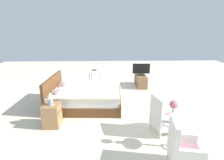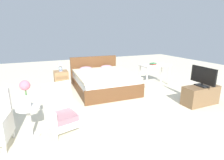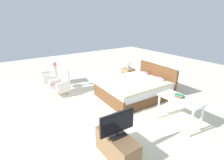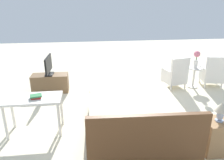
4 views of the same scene
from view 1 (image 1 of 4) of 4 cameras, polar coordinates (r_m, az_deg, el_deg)
ground_plane at (r=5.71m, az=2.67°, el=-8.45°), size 16.00×16.00×0.00m
bed at (r=5.70m, az=-8.86°, el=-5.39°), size 1.82×2.25×0.96m
armchair_by_window_left at (r=3.52m, az=21.96°, el=-20.19°), size 0.62×0.62×0.92m
armchair_by_window_right at (r=4.39m, az=16.25°, el=-11.83°), size 0.65×0.65×0.92m
side_table at (r=3.94m, az=18.63°, el=-15.67°), size 0.40×0.40×0.58m
flower_vase at (r=3.70m, az=19.36°, el=-8.95°), size 0.17×0.17×0.48m
nightstand at (r=4.76m, az=-18.97°, el=-10.82°), size 0.44×0.41×0.58m
table_lamp at (r=4.56m, az=-19.57°, el=-5.14°), size 0.22×0.22×0.33m
tv_stand at (r=7.59m, az=9.35°, el=-0.23°), size 0.96×0.40×0.49m
tv_flatscreen at (r=7.46m, az=9.53°, el=3.46°), size 0.21×0.72×0.50m
vanity_desk at (r=7.36m, az=-5.40°, el=2.40°), size 1.04×0.52×0.72m
book_stack at (r=7.25m, az=-5.68°, el=3.32°), size 0.23×0.20×0.06m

